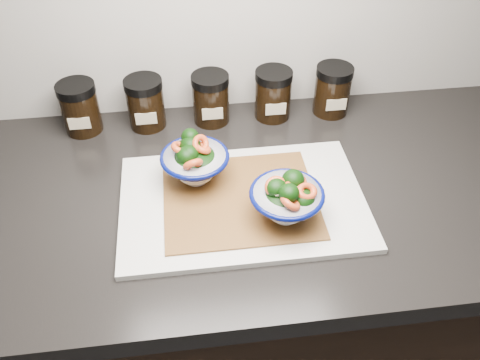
{
  "coord_description": "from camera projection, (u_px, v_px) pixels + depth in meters",
  "views": [
    {
      "loc": [
        -0.02,
        0.74,
        1.56
      ],
      "look_at": [
        0.06,
        1.41,
        0.96
      ],
      "focal_mm": 38.0,
      "sensor_mm": 36.0,
      "label": 1
    }
  ],
  "objects": [
    {
      "name": "bowl_right",
      "position": [
        287.0,
        199.0,
        0.87
      ],
      "size": [
        0.13,
        0.13,
        0.09
      ],
      "rotation": [
        0.0,
        0.0,
        0.4
      ],
      "color": "white",
      "rests_on": "bamboo_mat"
    },
    {
      "name": "spice_jar_b",
      "position": [
        146.0,
        103.0,
        1.1
      ],
      "size": [
        0.08,
        0.08,
        0.11
      ],
      "color": "black",
      "rests_on": "countertop"
    },
    {
      "name": "bamboo_mat",
      "position": [
        240.0,
        199.0,
        0.94
      ],
      "size": [
        0.28,
        0.24,
        0.0
      ],
      "primitive_type": "cube",
      "color": "olive",
      "rests_on": "cutting_board"
    },
    {
      "name": "bowl_left",
      "position": [
        194.0,
        162.0,
        0.95
      ],
      "size": [
        0.13,
        0.13,
        0.1
      ],
      "rotation": [
        0.0,
        0.0,
        0.4
      ],
      "color": "white",
      "rests_on": "bamboo_mat"
    },
    {
      "name": "spice_jar_e",
      "position": [
        332.0,
        90.0,
        1.14
      ],
      "size": [
        0.08,
        0.08,
        0.11
      ],
      "color": "black",
      "rests_on": "countertop"
    },
    {
      "name": "spice_jar_c",
      "position": [
        211.0,
        98.0,
        1.11
      ],
      "size": [
        0.08,
        0.08,
        0.11
      ],
      "color": "black",
      "rests_on": "countertop"
    },
    {
      "name": "cutting_board",
      "position": [
        243.0,
        202.0,
        0.94
      ],
      "size": [
        0.45,
        0.3,
        0.01
      ],
      "primitive_type": "cube",
      "color": "silver",
      "rests_on": "countertop"
    },
    {
      "name": "countertop",
      "position": [
        206.0,
        201.0,
        0.98
      ],
      "size": [
        3.5,
        0.6,
        0.04
      ],
      "primitive_type": "cube",
      "color": "black",
      "rests_on": "cabinet"
    },
    {
      "name": "spice_jar_d",
      "position": [
        273.0,
        94.0,
        1.12
      ],
      "size": [
        0.08,
        0.08,
        0.11
      ],
      "color": "black",
      "rests_on": "countertop"
    },
    {
      "name": "spice_jar_a",
      "position": [
        80.0,
        108.0,
        1.08
      ],
      "size": [
        0.08,
        0.08,
        0.11
      ],
      "color": "black",
      "rests_on": "countertop"
    },
    {
      "name": "cabinet",
      "position": [
        214.0,
        329.0,
        1.28
      ],
      "size": [
        3.43,
        0.58,
        0.86
      ],
      "primitive_type": "cube",
      "color": "black",
      "rests_on": "ground"
    }
  ]
}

